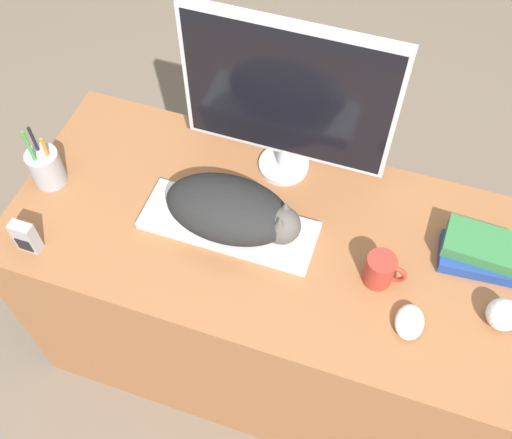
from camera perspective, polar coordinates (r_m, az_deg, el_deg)
ground_plane at (r=2.17m, az=-0.89°, el=-19.74°), size 12.00×12.00×0.00m
desk at (r=1.92m, az=2.19°, el=-7.84°), size 1.49×0.65×0.77m
keyboard at (r=1.59m, az=-2.59°, el=-0.57°), size 0.47×0.16×0.02m
cat at (r=1.52m, az=-2.14°, el=0.86°), size 0.36×0.20×0.13m
monitor at (r=1.52m, az=3.02°, el=11.57°), size 0.55×0.14×0.49m
computer_mouse at (r=1.49m, az=14.41°, el=-9.43°), size 0.07×0.09×0.04m
coffee_mug at (r=1.51m, az=11.79°, el=-4.74°), size 0.11×0.07×0.09m
pen_cup at (r=1.75m, az=-19.38°, el=4.74°), size 0.09×0.09×0.22m
baseball at (r=1.54m, az=22.48°, el=-8.35°), size 0.08×0.08×0.08m
phone at (r=1.63m, az=-21.09°, el=-1.58°), size 0.06×0.03×0.10m
book_stack at (r=1.62m, az=20.77°, el=-2.92°), size 0.21×0.14×0.07m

